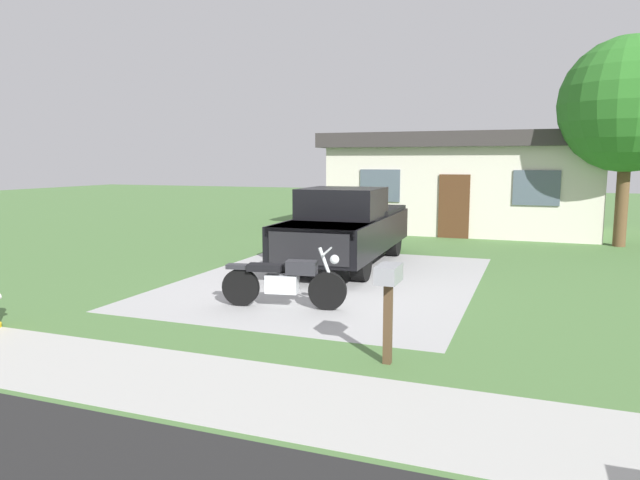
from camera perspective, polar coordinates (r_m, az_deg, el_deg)
The scene contains 8 objects.
ground_plane at distance 12.35m, azimuth 1.11°, elevation -3.99°, with size 80.00×80.00×0.00m, color #4E773E.
driveway_pad at distance 12.35m, azimuth 1.11°, elevation -3.98°, with size 5.99×7.89×0.01m, color #ABABAB.
sidewalk_strip at distance 7.20m, azimuth -15.51°, elevation -13.00°, with size 36.00×1.80×0.01m, color #B3B3AE.
motorcycle at distance 9.99m, azimuth -3.55°, elevation -4.08°, with size 2.20×0.75×1.09m.
pickup_truck at distance 14.11m, azimuth 2.73°, elevation 1.40°, with size 2.21×5.70×1.90m.
mailbox at distance 7.19m, azimuth 6.79°, elevation -4.67°, with size 0.26×0.48×1.26m.
shade_tree at distance 19.33m, azimuth 28.25°, elevation 11.69°, with size 3.92×3.92×6.11m.
neighbor_house at distance 21.96m, azimuth 14.06°, elevation 5.65°, with size 9.60×5.60×3.50m.
Camera 1 is at (4.04, -11.40, 2.53)m, focal length 32.31 mm.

